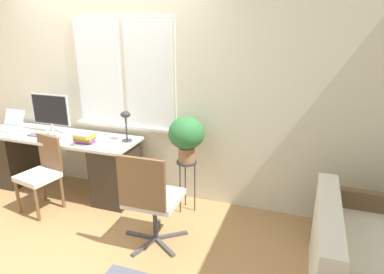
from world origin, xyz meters
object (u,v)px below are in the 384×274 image
object	(u,v)px
keyboard	(42,136)
office_chair_swivel	(151,198)
couch_loveseat	(357,270)
book_stack	(84,139)
mouse	(59,138)
desk_chair_wooden	(42,172)
desk_lamp	(126,119)
laptop	(9,125)
potted_plant	(186,135)
monitor	(51,112)
plant_stand	(187,168)

from	to	relation	value
keyboard	office_chair_swivel	bearing A→B (deg)	-18.13
couch_loveseat	book_stack	bearing A→B (deg)	77.72
book_stack	couch_loveseat	distance (m)	2.88
mouse	desk_chair_wooden	world-z (taller)	desk_chair_wooden
keyboard	desk_lamp	distance (m)	1.09
keyboard	office_chair_swivel	xyz separation A→B (m)	(1.70, -0.56, -0.24)
desk_chair_wooden	couch_loveseat	xyz separation A→B (m)	(3.20, -0.35, -0.17)
laptop	office_chair_swivel	size ratio (longest dim) A/B	0.32
laptop	potted_plant	xyz separation A→B (m)	(2.40, 0.04, 0.11)
keyboard	book_stack	xyz separation A→B (m)	(0.67, -0.08, 0.07)
monitor	plant_stand	distance (m)	1.84
monitor	keyboard	world-z (taller)	monitor
plant_stand	potted_plant	bearing A→B (deg)	0.00
keyboard	desk_chair_wooden	size ratio (longest dim) A/B	0.41
laptop	potted_plant	distance (m)	2.40
book_stack	potted_plant	xyz separation A→B (m)	(1.11, 0.25, 0.09)
office_chair_swivel	desk_chair_wooden	bearing A→B (deg)	-9.81
keyboard	potted_plant	world-z (taller)	potted_plant
book_stack	desk_chair_wooden	xyz separation A→B (m)	(-0.42, -0.25, -0.36)
mouse	couch_loveseat	world-z (taller)	couch_loveseat
desk_chair_wooden	office_chair_swivel	bearing A→B (deg)	2.46
keyboard	office_chair_swivel	distance (m)	1.80
mouse	potted_plant	world-z (taller)	potted_plant
book_stack	office_chair_swivel	size ratio (longest dim) A/B	0.22
monitor	keyboard	bearing A→B (deg)	-94.65
desk_lamp	couch_loveseat	size ratio (longest dim) A/B	0.25
monitor	book_stack	size ratio (longest dim) A/B	2.39
couch_loveseat	keyboard	bearing A→B (deg)	78.76
monitor	potted_plant	world-z (taller)	monitor
monitor	desk_chair_wooden	size ratio (longest dim) A/B	0.62
keyboard	plant_stand	bearing A→B (deg)	5.39
keyboard	office_chair_swivel	world-z (taller)	office_chair_swivel
mouse	couch_loveseat	bearing A→B (deg)	-12.09
keyboard	mouse	size ratio (longest dim) A/B	5.98
mouse	desk_lamp	distance (m)	0.85
keyboard	potted_plant	xyz separation A→B (m)	(1.79, 0.17, 0.15)
office_chair_swivel	couch_loveseat	world-z (taller)	office_chair_swivel
keyboard	plant_stand	world-z (taller)	keyboard
office_chair_swivel	plant_stand	xyz separation A→B (m)	(0.09, 0.72, 0.00)
plant_stand	desk_chair_wooden	bearing A→B (deg)	-161.97
mouse	plant_stand	size ratio (longest dim) A/B	0.10
laptop	mouse	size ratio (longest dim) A/B	5.34
desk_chair_wooden	potted_plant	bearing A→B (deg)	29.31
laptop	office_chair_swivel	world-z (taller)	office_chair_swivel
laptop	book_stack	distance (m)	1.31
office_chair_swivel	keyboard	bearing A→B (deg)	-19.12
monitor	book_stack	bearing A→B (deg)	-22.17
monitor	desk_chair_wooden	xyz separation A→B (m)	(0.23, -0.52, -0.54)
desk_lamp	potted_plant	world-z (taller)	potted_plant
mouse	office_chair_swivel	distance (m)	1.56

